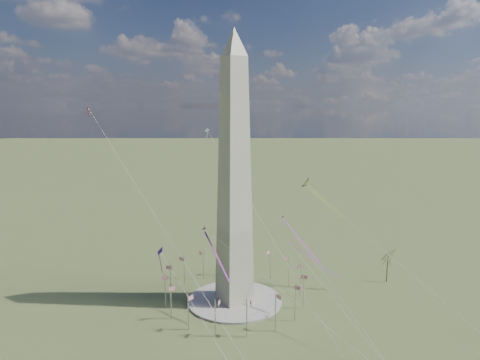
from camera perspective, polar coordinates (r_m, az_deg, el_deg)
ground at (r=170.16m, az=-0.72°, el=-15.88°), size 2000.00×2000.00×0.00m
plaza at (r=169.99m, az=-0.72°, el=-15.75°), size 36.00×36.00×0.80m
washington_monument at (r=155.50m, az=-0.76°, el=0.26°), size 15.56×15.56×100.00m
flagpole_ring at (r=167.14m, az=-0.73°, el=-13.63°), size 54.40×54.40×13.00m
tree_near at (r=193.47m, az=19.10°, el=-9.89°), size 8.26×8.26×14.46m
kite_delta_black at (r=179.92m, az=9.07°, el=-0.70°), size 12.53×18.25×15.28m
kite_diamond_purple at (r=146.95m, az=-10.59°, el=-9.67°), size 2.22×3.26×9.62m
kite_streamer_left at (r=159.62m, az=7.36°, el=-7.02°), size 2.83×19.13×13.13m
kite_streamer_mid at (r=155.01m, az=-3.68°, el=-8.89°), size 2.39×21.06×14.45m
kite_streamer_right at (r=179.80m, az=8.64°, el=-9.65°), size 15.60×17.55×15.23m
kite_small_red at (r=170.28m, az=-19.60°, el=8.94°), size 1.39×2.00×4.18m
kite_small_white at (r=204.77m, az=-4.39°, el=6.51°), size 1.79×1.56×4.64m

